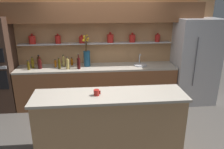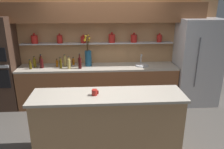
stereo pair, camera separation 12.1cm
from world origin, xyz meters
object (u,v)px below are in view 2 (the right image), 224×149
bottle_sauce_4 (73,62)px  bottle_spirit_9 (41,61)px  bottle_spirit_0 (69,64)px  bottle_spirit_3 (65,61)px  oven_tower (1,64)px  refrigerator (197,63)px  sink_fixture (142,65)px  coffee_mug (95,92)px  bottle_oil_2 (30,65)px  bottle_sauce_10 (70,63)px  bottle_oil_7 (35,63)px  bottle_sauce_5 (57,63)px  bottle_wine_6 (41,63)px  bottle_wine_1 (80,63)px  bottle_oil_8 (61,64)px  flower_vase (88,56)px

bottle_sauce_4 → bottle_spirit_9: 0.74m
bottle_spirit_0 → bottle_spirit_3: (-0.11, 0.20, 0.00)m
oven_tower → bottle_spirit_0: bearing=-4.5°
refrigerator → oven_tower: (-4.39, 0.04, 0.03)m
sink_fixture → bottle_sauce_4: sink_fixture is taller
coffee_mug → bottle_oil_2: bearing=130.1°
bottle_spirit_3 → bottle_sauce_10: 0.11m
sink_fixture → bottle_spirit_0: bottle_spirit_0 is taller
bottle_oil_2 → bottle_spirit_3: size_ratio=0.80×
bottle_oil_2 → bottle_oil_7: size_ratio=0.85×
refrigerator → bottle_sauce_5: bearing=178.8°
bottle_oil_2 → bottle_sauce_5: 0.56m
oven_tower → coffee_mug: size_ratio=20.06×
refrigerator → bottle_sauce_10: refrigerator is taller
refrigerator → oven_tower: size_ratio=0.97×
bottle_oil_2 → bottle_wine_6: bottle_wine_6 is taller
bottle_wine_1 → bottle_oil_2: bottle_wine_1 is taller
bottle_wine_1 → refrigerator: bearing=1.9°
bottle_sauce_5 → refrigerator: bearing=-1.2°
bottle_spirit_3 → bottle_wine_6: size_ratio=0.89×
sink_fixture → bottle_sauce_4: size_ratio=1.72×
bottle_oil_7 → bottle_sauce_10: size_ratio=1.54×
bottle_spirit_3 → bottle_spirit_9: 0.57m
refrigerator → bottle_wine_1: size_ratio=5.90×
bottle_wine_1 → bottle_oil_7: bearing=171.0°
bottle_sauce_5 → bottle_oil_8: 0.14m
bottle_spirit_9 → bottle_oil_8: bearing=-27.5°
sink_fixture → bottle_wine_1: 1.40m
refrigerator → bottle_sauce_10: bearing=177.9°
oven_tower → coffee_mug: bearing=-40.6°
refrigerator → oven_tower: bearing=179.5°
sink_fixture → bottle_sauce_5: bearing=179.4°
refrigerator → sink_fixture: bearing=177.8°
bottle_wine_1 → bottle_wine_6: (-0.84, 0.10, -0.02)m
bottle_wine_1 → bottle_oil_8: size_ratio=1.37×
bottle_spirit_3 → sink_fixture: bearing=-2.3°
oven_tower → flower_vase: bearing=2.0°
sink_fixture → bottle_spirit_0: bearing=-175.4°
bottle_spirit_9 → coffee_mug: (1.25, -1.96, 0.04)m
oven_tower → bottle_spirit_0: (1.49, -0.12, 0.02)m
coffee_mug → bottle_oil_8: bearing=114.1°
flower_vase → refrigerator: bearing=-2.4°
coffee_mug → sink_fixture: bearing=59.6°
oven_tower → bottle_wine_1: 1.74m
bottle_spirit_0 → bottle_spirit_3: bearing=119.1°
bottle_sauce_10 → coffee_mug: coffee_mug is taller
bottle_spirit_0 → bottle_oil_2: size_ratio=1.26×
bottle_sauce_10 → bottle_sauce_4: bearing=56.2°
sink_fixture → bottle_wine_6: bottle_wine_6 is taller
flower_vase → bottle_sauce_10: size_ratio=4.31×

